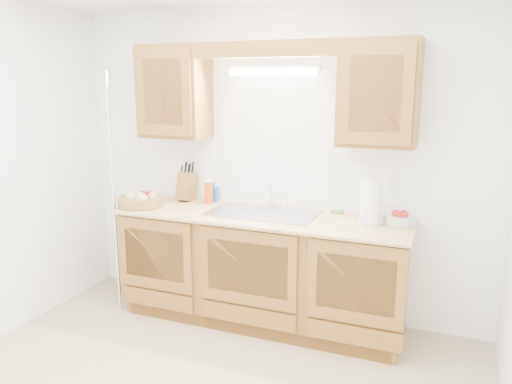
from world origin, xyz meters
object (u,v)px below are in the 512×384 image
at_px(fruit_basket, 141,200).
at_px(paper_towel, 371,202).
at_px(knife_block, 187,186).
at_px(apple_bowl, 400,219).

xyz_separation_m(fruit_basket, paper_towel, (1.85, 0.16, 0.11)).
bearing_deg(knife_block, fruit_basket, -125.13).
distance_m(knife_block, paper_towel, 1.60).
height_order(fruit_basket, apple_bowl, fruit_basket).
bearing_deg(fruit_basket, paper_towel, 4.88).
relative_size(fruit_basket, paper_towel, 0.99).
xyz_separation_m(fruit_basket, apple_bowl, (2.06, 0.18, -0.00)).
relative_size(fruit_basket, apple_bowl, 1.51).
bearing_deg(knife_block, paper_towel, -1.58).
bearing_deg(apple_bowl, knife_block, 175.63).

